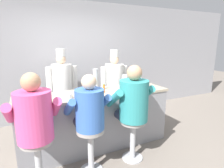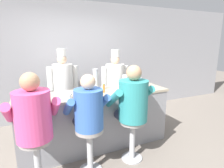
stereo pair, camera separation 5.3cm
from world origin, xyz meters
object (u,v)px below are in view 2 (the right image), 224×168
Objects in this scene: water_pitcher_clear at (125,81)px; coffee_mug_tan at (27,103)px; breakfast_plate at (88,93)px; cereal_bowl at (32,98)px; diner_seated_pink at (33,119)px; diner_seated_teal at (132,103)px; hot_sauce_bottle_orange at (104,88)px; cook_in_whites_near at (63,84)px; cup_stack_steel at (96,80)px; cook_in_whites_far at (115,83)px; ketchup_bottle_red at (141,85)px; diner_seated_blue at (88,113)px; mustard_bottle_yellow at (131,85)px; coffee_mug_white at (69,96)px.

coffee_mug_tan is (-1.70, -0.45, -0.07)m from water_pitcher_clear.
cereal_bowl is (-0.82, 0.06, 0.01)m from breakfast_plate.
diner_seated_pink is 0.99× the size of diner_seated_teal.
cook_in_whites_near is (-0.45, 1.20, -0.13)m from hot_sauce_bottle_orange.
coffee_mug_tan is 1.12m from cup_stack_steel.
coffee_mug_tan is 0.08× the size of cook_in_whites_near.
diner_seated_teal is (0.34, -0.62, -0.26)m from cup_stack_steel.
cook_in_whites_near is 1.12m from cook_in_whites_far.
diner_seated_blue is (-1.03, -0.33, -0.22)m from ketchup_bottle_red.
cup_stack_steel is at bearing 2.99° from cereal_bowl.
diner_seated_pink is (-1.71, -0.32, -0.19)m from ketchup_bottle_red.
cook_in_whites_far is (0.90, 0.88, -0.09)m from breakfast_plate.
cup_stack_steel is at bearing 157.30° from ketchup_bottle_red.
mustard_bottle_yellow is 1.58m from cereal_bowl.
hot_sauce_bottle_orange is 0.68m from diner_seated_blue.
cereal_bowl is (-1.71, 0.24, -0.08)m from ketchup_bottle_red.
breakfast_plate is 0.14× the size of cook_in_whites_near.
diner_seated_pink is 1.81m from cook_in_whites_near.
hot_sauce_bottle_orange is 0.38× the size of cup_stack_steel.
diner_seated_blue reaches higher than water_pitcher_clear.
coffee_mug_tan is at bearing -117.02° from cook_in_whites_near.
coffee_mug_tan is at bearing -163.67° from cup_stack_steel.
coffee_mug_white reaches higher than breakfast_plate.
mustard_bottle_yellow is 0.61m from cup_stack_steel.
hot_sauce_bottle_orange is at bearing -125.14° from cook_in_whites_far.
mustard_bottle_yellow is 0.94× the size of water_pitcher_clear.
coffee_mug_white is 1.32m from cook_in_whites_near.
mustard_bottle_yellow is 0.15× the size of diner_seated_blue.
water_pitcher_clear reaches higher than mustard_bottle_yellow.
coffee_mug_tan is (-1.63, -0.10, -0.05)m from mustard_bottle_yellow.
cereal_bowl is at bearing 160.31° from coffee_mug_white.
cook_in_whites_near reaches higher than hot_sauce_bottle_orange.
hot_sauce_bottle_orange is 0.28m from breakfast_plate.
diner_seated_teal is at bearing -138.06° from ketchup_bottle_red.
coffee_mug_tan is 0.96× the size of coffee_mug_white.
coffee_mug_white is 1.58m from cook_in_whites_far.
cook_in_whites_far is at bearing 81.05° from mustard_bottle_yellow.
water_pitcher_clear reaches higher than breakfast_plate.
breakfast_plate is (-0.75, 0.10, -0.08)m from mustard_bottle_yellow.
ketchup_bottle_red is 0.14× the size of cook_in_whites_far.
diner_seated_blue reaches higher than cup_stack_steel.
cook_in_whites_near reaches higher than ketchup_bottle_red.
ketchup_bottle_red is 1.85× the size of coffee_mug_tan.
mustard_bottle_yellow reaches higher than breakfast_plate.
diner_seated_pink is at bearing -148.61° from breakfast_plate.
water_pitcher_clear is at bearing 14.74° from coffee_mug_tan.
diner_seated_teal reaches higher than mustard_bottle_yellow.
cook_in_whites_far reaches higher than hot_sauce_bottle_orange.
mustard_bottle_yellow is at bearing -100.72° from water_pitcher_clear.
cook_in_whites_far reaches higher than diner_seated_teal.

